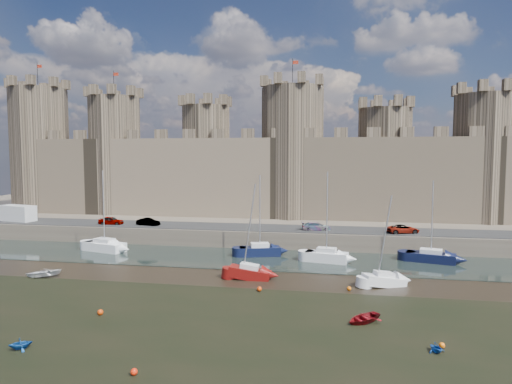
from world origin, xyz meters
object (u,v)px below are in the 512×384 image
dinghy_1 (21,344)px  sailboat_4 (250,272)px  van (18,213)px  sailboat_1 (260,250)px  car_0 (111,221)px  sailboat_3 (431,256)px  sailboat_5 (384,279)px  car_1 (148,222)px  car_3 (403,229)px  car_2 (316,226)px  sailboat_2 (326,256)px  sailboat_0 (105,245)px

dinghy_1 → sailboat_4: bearing=-74.6°
van → sailboat_4: bearing=-10.8°
sailboat_1 → car_0: bearing=148.3°
sailboat_3 → van: bearing=-171.9°
sailboat_5 → sailboat_3: bearing=37.5°
car_1 → sailboat_1: size_ratio=0.34×
car_3 → car_2: bearing=68.6°
car_3 → sailboat_4: 25.98m
car_1 → car_3: (38.27, -0.26, 0.02)m
van → sailboat_5: 60.49m
van → sailboat_2: size_ratio=0.54×
sailboat_1 → sailboat_3: sailboat_1 is taller
sailboat_1 → sailboat_2: size_ratio=0.95×
sailboat_5 → sailboat_1: bearing=120.6°
car_2 → sailboat_0: sailboat_0 is taller
car_2 → car_3: bearing=-100.7°
car_0 → sailboat_0: sailboat_0 is taller
sailboat_5 → car_0: bearing=133.2°
car_3 → sailboat_2: (-10.43, -8.81, -2.25)m
car_1 → sailboat_2: bearing=-97.9°
car_0 → car_1: car_0 is taller
car_0 → van: bearing=84.2°
van → sailboat_1: (42.27, -7.65, -3.00)m
car_2 → sailboat_2: 9.75m
van → sailboat_4: size_ratio=0.58×
sailboat_4 → sailboat_5: 14.26m
car_3 → van: (-61.61, 0.90, 0.71)m
car_0 → sailboat_1: sailboat_1 is taller
car_3 → sailboat_1: size_ratio=0.42×
van → sailboat_5: sailboat_5 is taller
sailboat_5 → sailboat_0: bearing=142.1°
sailboat_0 → car_1: bearing=84.4°
sailboat_1 → sailboat_3: 21.93m
sailboat_1 → sailboat_4: sailboat_1 is taller
car_2 → sailboat_3: (14.78, -6.99, -2.32)m
car_3 → sailboat_5: sailboat_5 is taller
car_0 → sailboat_5: sailboat_5 is taller
car_0 → car_3: bearing=-94.0°
car_0 → car_2: 32.33m
van → sailboat_1: size_ratio=0.57×
van → sailboat_3: size_ratio=0.59×
car_2 → sailboat_0: size_ratio=0.37×
car_1 → sailboat_3: (40.85, -6.73, -2.32)m
car_1 → sailboat_3: sailboat_3 is taller
car_2 → sailboat_0: bearing=97.6°
sailboat_0 → sailboat_4: 25.01m
car_0 → sailboat_5: (40.23, -18.47, -2.46)m
sailboat_0 → sailboat_2: size_ratio=0.99×
sailboat_4 → sailboat_5: (14.26, -0.17, -0.07)m
sailboat_0 → sailboat_1: (22.01, 0.99, -0.02)m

